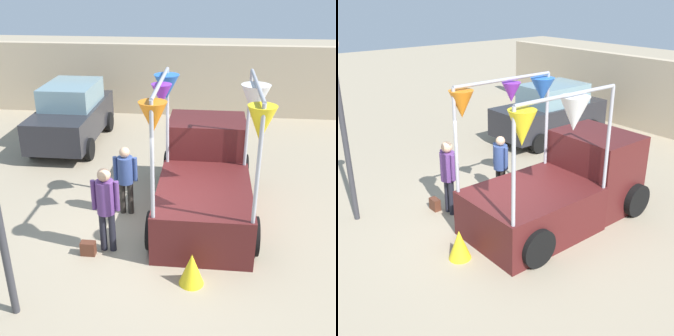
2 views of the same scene
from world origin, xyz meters
TOP-DOWN VIEW (x-y plane):
  - ground_plane at (0.00, 0.00)m, footprint 60.00×60.00m
  - vendor_truck at (0.83, 1.28)m, footprint 2.47×4.12m
  - parked_car at (-3.40, 4.96)m, footprint 1.88×4.00m
  - person_customer at (-0.98, -0.62)m, footprint 0.53×0.34m
  - person_vendor at (-0.89, 0.81)m, footprint 0.53×0.34m
  - handbag at (-1.33, -0.82)m, footprint 0.28×0.16m
  - street_lamp at (-2.06, -2.41)m, footprint 0.32×0.32m
  - folded_kite_bundle_sunflower at (0.68, -1.44)m, footprint 0.59×0.59m

SIDE VIEW (x-z plane):
  - ground_plane at x=0.00m, z-range 0.00..0.00m
  - handbag at x=-1.33m, z-range 0.00..0.28m
  - folded_kite_bundle_sunflower at x=0.68m, z-range 0.00..0.60m
  - vendor_truck at x=0.83m, z-range -0.70..2.46m
  - parked_car at x=-3.40m, z-range 0.00..1.88m
  - person_vendor at x=-0.89m, z-range 0.16..1.75m
  - person_customer at x=-0.98m, z-range 0.19..1.93m
  - street_lamp at x=-2.06m, z-range 0.60..4.60m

